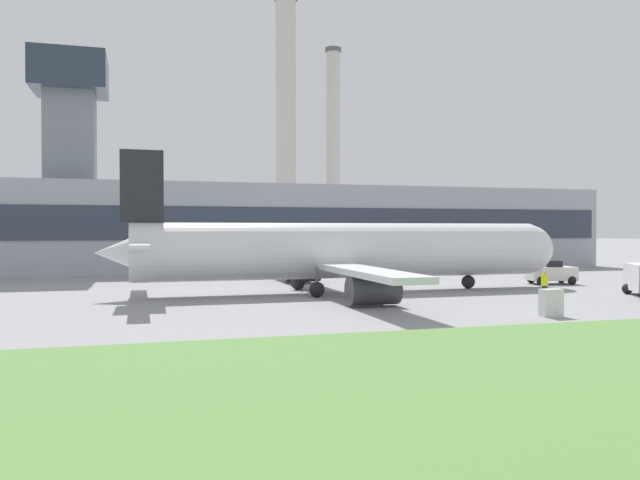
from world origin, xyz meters
TOP-DOWN VIEW (x-y plane):
  - ground_plane at (0.00, 0.00)m, footprint 400.00×400.00m
  - terminal_building at (-1.18, 26.54)m, footprint 75.77×15.41m
  - smokestack_left at (10.03, 60.40)m, footprint 3.96×3.96m
  - smokestack_right at (18.38, 60.32)m, footprint 2.75×2.75m
  - airplane at (-0.47, -1.63)m, footprint 32.71×28.55m
  - pushback_tug at (17.60, -0.08)m, footprint 3.88×2.92m
  - ground_crew_person at (10.01, -9.65)m, footprint 0.58×0.58m
  - utility_cabinet at (5.90, -15.81)m, footprint 1.10×0.56m

SIDE VIEW (x-z plane):
  - ground_plane at x=0.00m, z-range 0.00..0.00m
  - utility_cabinet at x=5.90m, z-range 0.00..1.37m
  - pushback_tug at x=17.60m, z-range -0.10..1.78m
  - ground_crew_person at x=10.01m, z-range 0.02..1.87m
  - airplane at x=-0.47m, z-range -1.88..7.47m
  - terminal_building at x=-1.18m, z-range -6.16..16.11m
  - smokestack_right at x=18.38m, z-range 0.11..35.61m
  - smokestack_left at x=10.03m, z-range 0.16..44.06m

